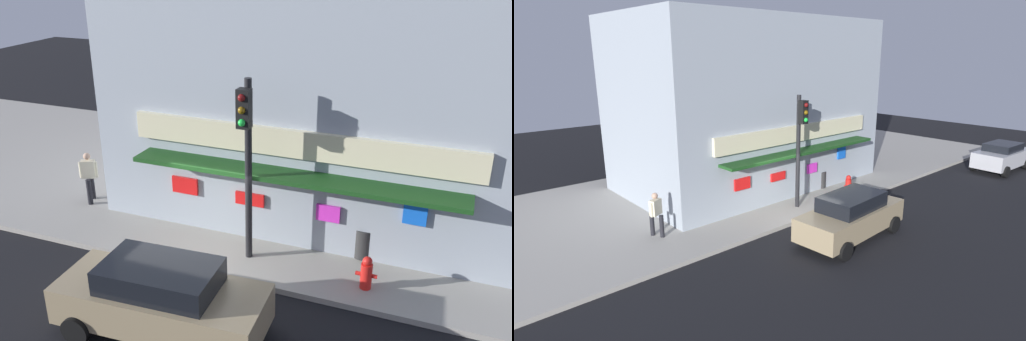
% 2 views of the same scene
% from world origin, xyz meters
% --- Properties ---
extents(ground_plane, '(59.53, 59.53, 0.00)m').
position_xyz_m(ground_plane, '(0.00, 0.00, 0.00)').
color(ground_plane, black).
extents(sidewalk, '(39.69, 10.94, 0.16)m').
position_xyz_m(sidewalk, '(0.00, 5.47, 0.08)').
color(sidewalk, '#A39E93').
rests_on(sidewalk, ground_plane).
extents(corner_building, '(12.15, 8.02, 8.07)m').
position_xyz_m(corner_building, '(1.96, 5.62, 4.19)').
color(corner_building, '#9EA8B2').
rests_on(corner_building, sidewalk).
extents(traffic_light, '(0.32, 0.58, 4.81)m').
position_xyz_m(traffic_light, '(1.02, 1.01, 3.25)').
color(traffic_light, black).
rests_on(traffic_light, sidewalk).
extents(fire_hydrant, '(0.52, 0.28, 0.86)m').
position_xyz_m(fire_hydrant, '(4.19, 0.82, 0.57)').
color(fire_hydrant, red).
rests_on(fire_hydrant, sidewalk).
extents(trash_can, '(0.57, 0.57, 0.83)m').
position_xyz_m(trash_can, '(3.84, 2.28, 0.57)').
color(trash_can, '#2D2D2D').
rests_on(trash_can, sidewalk).
extents(pedestrian, '(0.57, 0.60, 1.66)m').
position_xyz_m(pedestrian, '(-4.98, 2.37, 1.07)').
color(pedestrian, black).
rests_on(pedestrian, sidewalk).
extents(potted_plant_by_doorway, '(0.64, 0.64, 1.00)m').
position_xyz_m(potted_plant_by_doorway, '(1.06, 2.81, 0.72)').
color(potted_plant_by_doorway, brown).
rests_on(potted_plant_by_doorway, sidewalk).
extents(potted_plant_by_window, '(0.73, 0.73, 1.10)m').
position_xyz_m(potted_plant_by_window, '(-1.35, 2.63, 0.82)').
color(potted_plant_by_window, brown).
rests_on(potted_plant_by_window, sidewalk).
extents(parked_car_tan, '(4.63, 2.21, 1.71)m').
position_xyz_m(parked_car_tan, '(0.38, -2.23, 0.88)').
color(parked_car_tan, '#9E8966').
rests_on(parked_car_tan, ground_plane).
extents(parked_car_silver, '(4.03, 2.17, 1.61)m').
position_xyz_m(parked_car_silver, '(14.46, -2.30, 0.84)').
color(parked_car_silver, '#B7B7BC').
rests_on(parked_car_silver, ground_plane).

